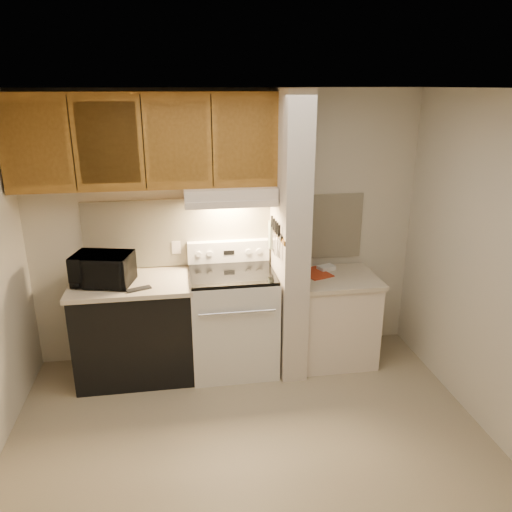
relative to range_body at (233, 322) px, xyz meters
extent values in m
plane|color=tan|center=(0.00, -1.16, -0.46)|extent=(3.60, 3.60, 0.00)
plane|color=white|center=(0.00, -1.16, 2.04)|extent=(3.60, 3.60, 0.00)
cube|color=beige|center=(0.00, 0.34, 0.79)|extent=(3.60, 2.50, 0.02)
cube|color=beige|center=(1.80, -1.16, 0.79)|extent=(0.02, 3.00, 2.50)
cube|color=#FFF0C9|center=(0.00, 0.33, 0.78)|extent=(2.60, 0.02, 0.63)
cube|color=silver|center=(0.00, 0.00, 0.00)|extent=(0.76, 0.65, 0.92)
cube|color=black|center=(0.00, -0.32, 0.04)|extent=(0.50, 0.01, 0.30)
cylinder|color=silver|center=(0.00, -0.35, 0.26)|extent=(0.65, 0.02, 0.02)
cube|color=black|center=(0.00, 0.00, 0.48)|extent=(0.74, 0.64, 0.03)
cube|color=silver|center=(0.00, 0.28, 0.59)|extent=(0.76, 0.08, 0.20)
cube|color=black|center=(0.00, 0.24, 0.59)|extent=(0.10, 0.01, 0.04)
cylinder|color=silver|center=(-0.28, 0.24, 0.59)|extent=(0.05, 0.02, 0.05)
cylinder|color=silver|center=(-0.18, 0.24, 0.59)|extent=(0.05, 0.02, 0.05)
cylinder|color=silver|center=(0.18, 0.24, 0.59)|extent=(0.05, 0.02, 0.05)
cylinder|color=silver|center=(0.28, 0.24, 0.59)|extent=(0.05, 0.02, 0.05)
cube|color=black|center=(-0.88, 0.01, -0.03)|extent=(1.00, 0.63, 0.87)
cube|color=beige|center=(-0.88, 0.01, 0.43)|extent=(1.04, 0.67, 0.04)
cube|color=black|center=(-0.80, -0.19, 0.46)|extent=(0.22, 0.14, 0.01)
cylinder|color=#2B6F6A|center=(-0.92, 0.23, 0.50)|extent=(0.10, 0.10, 0.10)
cube|color=beige|center=(-0.48, 0.32, 0.64)|extent=(0.08, 0.01, 0.12)
imported|color=black|center=(-1.10, -0.01, 0.58)|extent=(0.55, 0.43, 0.27)
cube|color=beige|center=(0.51, -0.01, 0.79)|extent=(0.22, 0.70, 2.50)
cube|color=#946122|center=(0.39, -0.01, 0.84)|extent=(0.01, 0.70, 0.04)
cube|color=black|center=(0.39, -0.06, 0.86)|extent=(0.02, 0.42, 0.04)
cube|color=silver|center=(0.38, -0.22, 0.76)|extent=(0.01, 0.03, 0.16)
cylinder|color=black|center=(0.38, -0.20, 0.91)|extent=(0.02, 0.02, 0.10)
cube|color=silver|center=(0.38, -0.13, 0.75)|extent=(0.01, 0.04, 0.18)
cylinder|color=black|center=(0.38, -0.13, 0.91)|extent=(0.02, 0.02, 0.10)
cube|color=silver|center=(0.38, -0.05, 0.74)|extent=(0.01, 0.04, 0.20)
cylinder|color=black|center=(0.38, -0.07, 0.91)|extent=(0.02, 0.02, 0.10)
cube|color=silver|center=(0.38, 0.02, 0.76)|extent=(0.01, 0.04, 0.16)
cylinder|color=black|center=(0.38, 0.01, 0.91)|extent=(0.02, 0.02, 0.10)
cube|color=silver|center=(0.38, 0.11, 0.75)|extent=(0.01, 0.04, 0.18)
cylinder|color=black|center=(0.38, 0.11, 0.91)|extent=(0.02, 0.02, 0.10)
cube|color=gray|center=(0.38, 0.17, 0.77)|extent=(0.03, 0.10, 0.25)
cube|color=beige|center=(0.97, -0.01, -0.06)|extent=(0.70, 0.60, 0.81)
cube|color=beige|center=(0.97, -0.01, 0.37)|extent=(0.74, 0.64, 0.04)
cube|color=#B6381A|center=(0.79, 0.09, 0.40)|extent=(0.31, 0.36, 0.01)
cube|color=white|center=(0.92, 0.17, 0.41)|extent=(0.18, 0.15, 0.04)
cube|color=beige|center=(0.00, 0.12, 1.17)|extent=(0.78, 0.44, 0.15)
cube|color=beige|center=(0.00, -0.08, 1.12)|extent=(0.78, 0.04, 0.06)
cube|color=#946122|center=(-0.69, 0.17, 1.62)|extent=(2.18, 0.33, 0.77)
cube|color=#946122|center=(-1.51, 0.01, 1.62)|extent=(0.46, 0.01, 0.63)
cube|color=black|center=(-1.23, 0.01, 1.62)|extent=(0.01, 0.01, 0.73)
cube|color=#946122|center=(-0.96, 0.01, 1.62)|extent=(0.46, 0.01, 0.63)
cube|color=black|center=(-0.69, 0.01, 1.62)|extent=(0.01, 0.01, 0.73)
cube|color=#946122|center=(-0.42, 0.01, 1.62)|extent=(0.46, 0.01, 0.63)
cube|color=black|center=(-0.14, 0.01, 1.62)|extent=(0.01, 0.01, 0.73)
cube|color=#946122|center=(0.13, 0.01, 1.62)|extent=(0.46, 0.01, 0.63)
camera|label=1|loc=(-0.44, -4.11, 2.06)|focal=35.00mm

